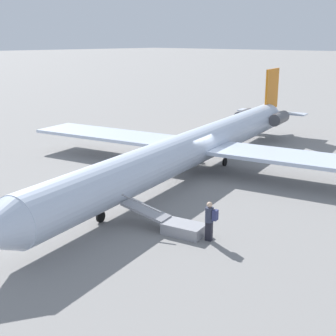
{
  "coord_description": "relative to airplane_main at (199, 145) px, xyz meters",
  "views": [
    {
      "loc": [
        21.9,
        18.39,
        8.32
      ],
      "look_at": [
        4.04,
        1.67,
        1.54
      ],
      "focal_mm": 50.0,
      "sensor_mm": 36.0,
      "label": 1
    }
  ],
  "objects": [
    {
      "name": "ground_plane",
      "position": [
        0.87,
        0.2,
        -1.72
      ],
      "size": [
        600.0,
        600.0,
        0.0
      ],
      "primitive_type": "plane",
      "color": "gray"
    },
    {
      "name": "passenger",
      "position": [
        8.13,
        7.31,
        -0.71
      ],
      "size": [
        0.4,
        0.56,
        1.74
      ],
      "rotation": [
        0.0,
        0.0,
        -1.35
      ],
      "color": "#23232D",
      "rests_on": "ground"
    },
    {
      "name": "boarding_stairs",
      "position": [
        8.47,
        5.68,
        -1.36
      ],
      "size": [
        1.9,
        4.14,
        1.52
      ],
      "rotation": [
        0.0,
        0.0,
        -1.35
      ],
      "color": "#99999E",
      "rests_on": "ground"
    },
    {
      "name": "airplane_main",
      "position": [
        0.0,
        0.0,
        0.0
      ],
      "size": [
        33.65,
        26.47,
        5.78
      ],
      "rotation": [
        0.0,
        0.0,
        0.22
      ],
      "color": "silver",
      "rests_on": "ground"
    }
  ]
}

